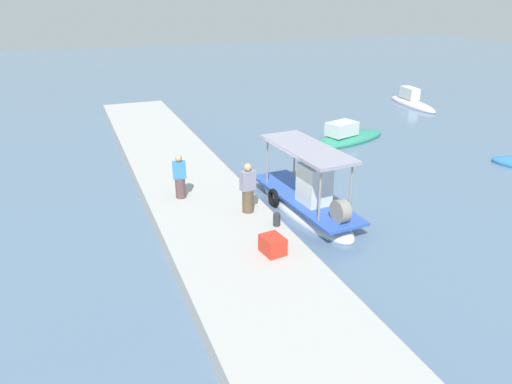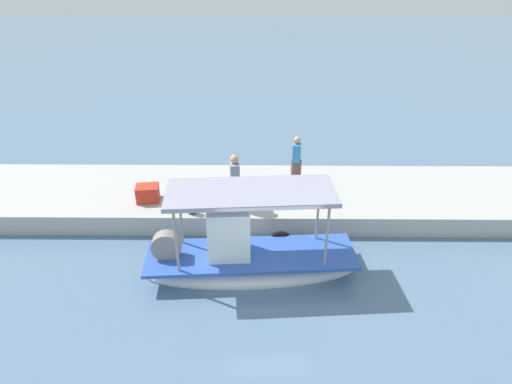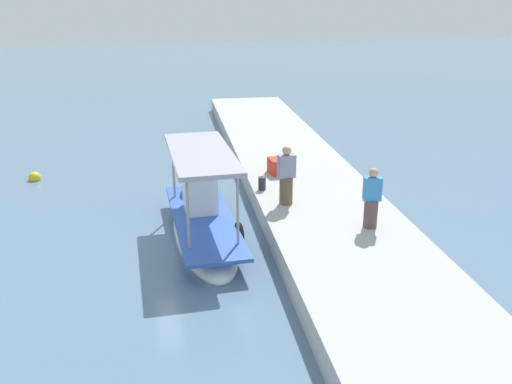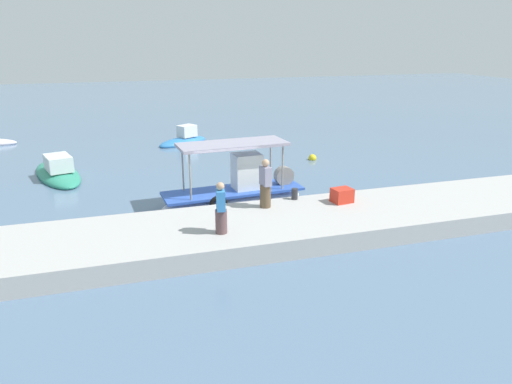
{
  "view_description": "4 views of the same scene",
  "coord_description": "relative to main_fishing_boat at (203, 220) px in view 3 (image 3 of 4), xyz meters",
  "views": [
    {
      "loc": [
        14.77,
        -7.89,
        7.67
      ],
      "look_at": [
        0.43,
        -2.16,
        1.08
      ],
      "focal_mm": 33.11,
      "sensor_mm": 36.0,
      "label": 1
    },
    {
      "loc": [
        0.22,
        9.63,
        7.74
      ],
      "look_at": [
        0.35,
        -2.71,
        1.15
      ],
      "focal_mm": 31.14,
      "sensor_mm": 36.0,
      "label": 2
    },
    {
      "loc": [
        -14.32,
        0.64,
        6.7
      ],
      "look_at": [
        1.1,
        -1.81,
        1.03
      ],
      "focal_mm": 39.76,
      "sensor_mm": 36.0,
      "label": 3
    },
    {
      "loc": [
        -4.02,
        -17.91,
        6.44
      ],
      "look_at": [
        0.68,
        -2.61,
        1.23
      ],
      "focal_mm": 33.26,
      "sensor_mm": 36.0,
      "label": 4
    }
  ],
  "objects": [
    {
      "name": "main_fishing_boat",
      "position": [
        0.0,
        0.0,
        0.0
      ],
      "size": [
        6.0,
        2.05,
        2.88
      ],
      "color": "white",
      "rests_on": "ground_plane"
    },
    {
      "name": "dock_quay",
      "position": [
        -0.57,
        -3.64,
        -0.13
      ],
      "size": [
        36.0,
        3.88,
        0.66
      ],
      "primitive_type": "cube",
      "color": "#B2B0AD",
      "rests_on": "ground_plane"
    },
    {
      "name": "marker_buoy",
      "position": [
        5.91,
        5.8,
        -0.37
      ],
      "size": [
        0.44,
        0.44,
        0.44
      ],
      "color": "yellow",
      "rests_on": "ground_plane"
    },
    {
      "name": "mooring_bollard",
      "position": [
        1.76,
        -1.99,
        0.41
      ],
      "size": [
        0.24,
        0.24,
        0.42
      ],
      "primitive_type": "cylinder",
      "color": "#2D2D33",
      "rests_on": "dock_quay"
    },
    {
      "name": "fisherman_by_crate",
      "position": [
        0.44,
        -2.49,
        1.0
      ],
      "size": [
        0.45,
        0.53,
        1.76
      ],
      "color": "brown",
      "rests_on": "dock_quay"
    },
    {
      "name": "ground_plane",
      "position": [
        -0.57,
        0.2,
        -0.46
      ],
      "size": [
        120.0,
        120.0,
        0.0
      ],
      "primitive_type": "plane",
      "color": "slate"
    },
    {
      "name": "fisherman_near_bollard",
      "position": [
        -1.61,
        -4.35,
        0.94
      ],
      "size": [
        0.42,
        0.5,
        1.65
      ],
      "color": "brown",
      "rests_on": "dock_quay"
    },
    {
      "name": "cargo_crate",
      "position": [
        3.31,
        -2.81,
        0.46
      ],
      "size": [
        0.79,
        0.67,
        0.52
      ],
      "primitive_type": "cube",
      "rotation": [
        0.0,
        0.0,
        0.14
      ],
      "color": "red",
      "rests_on": "dock_quay"
    }
  ]
}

